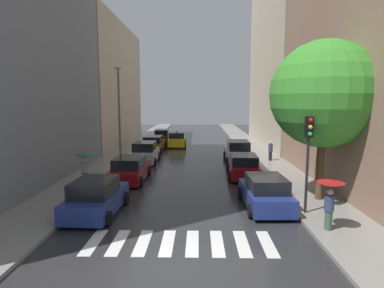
{
  "coord_description": "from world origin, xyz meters",
  "views": [
    {
      "loc": [
        0.66,
        -9.2,
        5.12
      ],
      "look_at": [
        0.03,
        22.07,
        0.91
      ],
      "focal_mm": 30.15,
      "sensor_mm": 36.0,
      "label": 1
    }
  ],
  "objects_px": {
    "parked_car_left_third": "(145,153)",
    "parked_car_right_third": "(238,152)",
    "parked_car_right_nearest": "(265,193)",
    "taxi_midroad": "(177,140)",
    "parked_car_left_nearest": "(96,198)",
    "parked_car_left_fourth": "(153,144)",
    "parked_car_right_second": "(244,167)",
    "pedestrian_near_tree": "(84,162)",
    "pedestrian_by_kerb": "(270,151)",
    "street_tree_right": "(324,94)",
    "parked_car_left_fifth": "(162,137)",
    "traffic_light_right_corner": "(309,143)",
    "lamp_post_left": "(119,109)",
    "pedestrian_foreground": "(330,195)",
    "parked_car_left_second": "(130,170)"
  },
  "relations": [
    {
      "from": "taxi_midroad",
      "to": "pedestrian_by_kerb",
      "type": "bearing_deg",
      "value": -139.97
    },
    {
      "from": "parked_car_left_third",
      "to": "pedestrian_by_kerb",
      "type": "distance_m",
      "value": 10.48
    },
    {
      "from": "parked_car_right_nearest",
      "to": "traffic_light_right_corner",
      "type": "relative_size",
      "value": 0.98
    },
    {
      "from": "taxi_midroad",
      "to": "pedestrian_near_tree",
      "type": "xyz_separation_m",
      "value": [
        -4.31,
        -17.51,
        0.8
      ]
    },
    {
      "from": "parked_car_left_nearest",
      "to": "pedestrian_foreground",
      "type": "bearing_deg",
      "value": -98.97
    },
    {
      "from": "parked_car_left_fourth",
      "to": "parked_car_right_second",
      "type": "relative_size",
      "value": 1.02
    },
    {
      "from": "traffic_light_right_corner",
      "to": "pedestrian_by_kerb",
      "type": "bearing_deg",
      "value": 84.47
    },
    {
      "from": "parked_car_left_nearest",
      "to": "traffic_light_right_corner",
      "type": "xyz_separation_m",
      "value": [
        9.4,
        -0.0,
        2.51
      ]
    },
    {
      "from": "parked_car_right_second",
      "to": "street_tree_right",
      "type": "height_order",
      "value": "street_tree_right"
    },
    {
      "from": "parked_car_right_second",
      "to": "street_tree_right",
      "type": "distance_m",
      "value": 7.68
    },
    {
      "from": "parked_car_left_third",
      "to": "pedestrian_near_tree",
      "type": "bearing_deg",
      "value": 163.42
    },
    {
      "from": "parked_car_left_fifth",
      "to": "traffic_light_right_corner",
      "type": "bearing_deg",
      "value": -161.38
    },
    {
      "from": "traffic_light_right_corner",
      "to": "parked_car_left_fourth",
      "type": "bearing_deg",
      "value": 116.89
    },
    {
      "from": "parked_car_left_second",
      "to": "traffic_light_right_corner",
      "type": "bearing_deg",
      "value": -123.04
    },
    {
      "from": "parked_car_right_nearest",
      "to": "taxi_midroad",
      "type": "height_order",
      "value": "taxi_midroad"
    },
    {
      "from": "parked_car_right_second",
      "to": "parked_car_right_third",
      "type": "distance_m",
      "value": 5.52
    },
    {
      "from": "lamp_post_left",
      "to": "parked_car_right_nearest",
      "type": "bearing_deg",
      "value": -47.35
    },
    {
      "from": "traffic_light_right_corner",
      "to": "parked_car_left_nearest",
      "type": "bearing_deg",
      "value": 180.0
    },
    {
      "from": "parked_car_left_second",
      "to": "pedestrian_foreground",
      "type": "relative_size",
      "value": 2.42
    },
    {
      "from": "parked_car_left_fifth",
      "to": "pedestrian_near_tree",
      "type": "distance_m",
      "value": 20.63
    },
    {
      "from": "parked_car_right_second",
      "to": "street_tree_right",
      "type": "xyz_separation_m",
      "value": [
        3.1,
        -5.23,
        4.69
      ]
    },
    {
      "from": "parked_car_right_third",
      "to": "pedestrian_by_kerb",
      "type": "height_order",
      "value": "parked_car_right_third"
    },
    {
      "from": "taxi_midroad",
      "to": "lamp_post_left",
      "type": "relative_size",
      "value": 0.58
    },
    {
      "from": "parked_car_left_third",
      "to": "pedestrian_near_tree",
      "type": "xyz_separation_m",
      "value": [
        -2.3,
        -7.86,
        0.76
      ]
    },
    {
      "from": "parked_car_left_third",
      "to": "taxi_midroad",
      "type": "distance_m",
      "value": 9.86
    },
    {
      "from": "street_tree_right",
      "to": "parked_car_left_third",
      "type": "bearing_deg",
      "value": 135.68
    },
    {
      "from": "pedestrian_by_kerb",
      "to": "traffic_light_right_corner",
      "type": "height_order",
      "value": "traffic_light_right_corner"
    },
    {
      "from": "parked_car_right_third",
      "to": "parked_car_left_nearest",
      "type": "bearing_deg",
      "value": 148.62
    },
    {
      "from": "parked_car_left_nearest",
      "to": "parked_car_left_fifth",
      "type": "distance_m",
      "value": 25.04
    },
    {
      "from": "taxi_midroad",
      "to": "lamp_post_left",
      "type": "height_order",
      "value": "lamp_post_left"
    },
    {
      "from": "parked_car_right_second",
      "to": "lamp_post_left",
      "type": "distance_m",
      "value": 10.73
    },
    {
      "from": "parked_car_left_third",
      "to": "taxi_midroad",
      "type": "relative_size",
      "value": 0.96
    },
    {
      "from": "parked_car_left_fourth",
      "to": "pedestrian_by_kerb",
      "type": "bearing_deg",
      "value": -116.67
    },
    {
      "from": "parked_car_left_nearest",
      "to": "traffic_light_right_corner",
      "type": "height_order",
      "value": "traffic_light_right_corner"
    },
    {
      "from": "parked_car_left_third",
      "to": "parked_car_right_third",
      "type": "relative_size",
      "value": 0.93
    },
    {
      "from": "parked_car_left_fifth",
      "to": "parked_car_right_second",
      "type": "distance_m",
      "value": 19.25
    },
    {
      "from": "parked_car_left_fourth",
      "to": "pedestrian_near_tree",
      "type": "bearing_deg",
      "value": 173.15
    },
    {
      "from": "parked_car_right_third",
      "to": "lamp_post_left",
      "type": "xyz_separation_m",
      "value": [
        -9.52,
        -1.59,
        3.66
      ]
    },
    {
      "from": "parked_car_right_second",
      "to": "pedestrian_by_kerb",
      "type": "distance_m",
      "value": 6.2
    },
    {
      "from": "parked_car_left_nearest",
      "to": "parked_car_right_second",
      "type": "xyz_separation_m",
      "value": [
        7.65,
        7.31,
        -0.04
      ]
    },
    {
      "from": "taxi_midroad",
      "to": "parked_car_left_second",
      "type": "bearing_deg",
      "value": 170.87
    },
    {
      "from": "parked_car_right_second",
      "to": "taxi_midroad",
      "type": "distance_m",
      "value": 15.74
    },
    {
      "from": "parked_car_right_nearest",
      "to": "taxi_midroad",
      "type": "distance_m",
      "value": 21.79
    },
    {
      "from": "parked_car_left_third",
      "to": "parked_car_left_fifth",
      "type": "height_order",
      "value": "parked_car_left_third"
    },
    {
      "from": "traffic_light_right_corner",
      "to": "parked_car_left_second",
      "type": "bearing_deg",
      "value": 146.3
    },
    {
      "from": "pedestrian_foreground",
      "to": "traffic_light_right_corner",
      "type": "relative_size",
      "value": 0.44
    },
    {
      "from": "parked_car_left_second",
      "to": "parked_car_right_second",
      "type": "xyz_separation_m",
      "value": [
        7.42,
        1.19,
        -0.01
      ]
    },
    {
      "from": "parked_car_left_nearest",
      "to": "parked_car_left_fourth",
      "type": "bearing_deg",
      "value": 2.22
    },
    {
      "from": "pedestrian_foreground",
      "to": "street_tree_right",
      "type": "relative_size",
      "value": 0.24
    },
    {
      "from": "lamp_post_left",
      "to": "taxi_midroad",
      "type": "bearing_deg",
      "value": 70.8
    }
  ]
}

